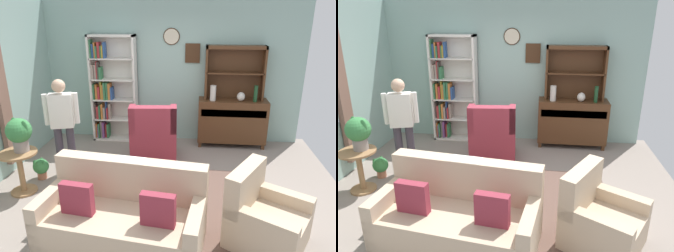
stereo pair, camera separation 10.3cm
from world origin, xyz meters
TOP-DOWN VIEW (x-y plane):
  - ground_plane at (0.00, 0.00)m, footprint 5.40×4.60m
  - wall_back at (0.00, 2.13)m, footprint 5.00×0.09m
  - area_rug at (0.20, -0.30)m, footprint 2.76×2.05m
  - bookshelf at (-1.23, 1.94)m, footprint 0.90×0.30m
  - sideboard at (1.18, 1.86)m, footprint 1.30×0.45m
  - sideboard_hutch at (1.18, 1.97)m, footprint 1.10×0.26m
  - vase_tall at (0.79, 1.78)m, footprint 0.11×0.11m
  - vase_round at (1.31, 1.79)m, footprint 0.15×0.15m
  - bottle_wine at (1.57, 1.77)m, footprint 0.07×0.07m
  - couch_floral at (-0.27, -1.10)m, footprint 1.89×1.07m
  - armchair_floral at (1.31, -0.96)m, footprint 1.05×1.04m
  - wingback_chair at (-0.23, 1.01)m, footprint 0.85×0.87m
  - plant_stand at (-1.98, -0.23)m, footprint 0.52×0.52m
  - potted_plant_large at (-1.94, -0.18)m, footprint 0.35×0.35m
  - potted_plant_small at (-1.90, 0.18)m, footprint 0.24×0.24m
  - person_reading at (-1.55, 0.37)m, footprint 0.52×0.29m
  - coffee_table at (-0.20, -0.14)m, footprint 0.80×0.50m
  - book_stack at (-0.23, -0.17)m, footprint 0.22×0.13m

SIDE VIEW (x-z plane):
  - ground_plane at x=0.00m, z-range -0.02..0.00m
  - area_rug at x=0.20m, z-range 0.00..0.01m
  - potted_plant_small at x=-1.90m, z-range 0.03..0.36m
  - armchair_floral at x=1.31m, z-range -0.15..0.73m
  - couch_floral at x=-0.27m, z-range -0.14..0.76m
  - coffee_table at x=-0.20m, z-range 0.14..0.56m
  - wingback_chair at x=-0.23m, z-range -0.14..0.91m
  - plant_stand at x=-1.98m, z-range 0.07..0.71m
  - book_stack at x=-0.23m, z-range 0.42..0.49m
  - sideboard at x=1.18m, z-range 0.05..0.97m
  - person_reading at x=-1.55m, z-range 0.13..1.69m
  - potted_plant_large at x=-1.94m, z-range 0.67..1.16m
  - vase_round at x=1.31m, z-range 0.92..1.09m
  - bookshelf at x=-1.23m, z-range -0.03..2.07m
  - vase_tall at x=0.79m, z-range 0.92..1.21m
  - bottle_wine at x=1.57m, z-range 0.92..1.22m
  - wall_back at x=0.00m, z-range 0.00..2.80m
  - sideboard_hutch at x=1.18m, z-range 1.06..2.06m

